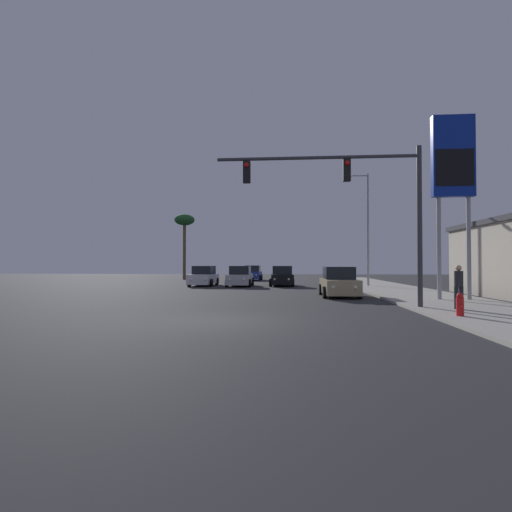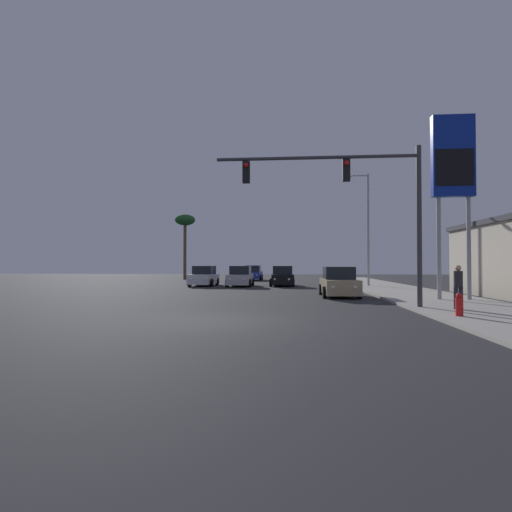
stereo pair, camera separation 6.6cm
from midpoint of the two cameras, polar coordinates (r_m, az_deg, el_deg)
The scene contains 13 objects.
ground_plane at distance 13.05m, azimuth -5.08°, elevation -9.21°, with size 120.00×120.00×0.00m, color #28282B.
sidewalk_right at distance 23.94m, azimuth 22.59°, elevation -5.32°, with size 5.00×60.00×0.12m.
car_white at distance 34.05m, azimuth -7.39°, elevation -2.96°, with size 2.04×4.34×1.68m.
car_blue at distance 45.68m, azimuth -0.35°, elevation -2.51°, with size 2.04×4.33×1.68m.
car_black at distance 33.74m, azimuth 3.83°, elevation -2.98°, with size 2.04×4.34×1.68m.
car_silver at distance 33.12m, azimuth -2.19°, elevation -3.02°, with size 2.04×4.31×1.68m.
car_tan at distance 23.02m, azimuth 11.84°, elevation -3.80°, with size 2.04×4.32×1.68m.
traffic_light_mast at distance 16.99m, azimuth 14.38°, elevation 8.87°, with size 8.34×0.36×6.50m.
street_lamp at distance 33.35m, azimuth 15.57°, elevation 4.53°, with size 1.74×0.24×9.00m.
gas_station_sign at distance 22.19m, azimuth 26.40°, elevation 11.42°, with size 2.00×0.42×9.00m.
fire_hydrant at distance 14.84m, azimuth 27.16°, elevation -6.22°, with size 0.24×0.34×0.76m.
pedestrian_on_sidewalk at distance 17.00m, azimuth 27.02°, elevation -3.72°, with size 0.34×0.32×1.67m.
palm_tree_far at distance 48.60m, azimuth -10.07°, elevation 4.65°, with size 2.40×2.40×7.80m.
Camera 2 is at (2.24, -12.73, 1.83)m, focal length 28.00 mm.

